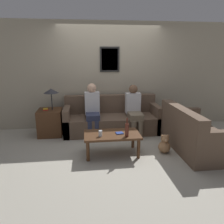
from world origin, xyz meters
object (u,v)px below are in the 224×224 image
Objects in this scene: couch_main at (112,119)px; wine_bottle at (127,130)px; coffee_table at (112,136)px; person_left at (92,108)px; teddy_bear at (164,145)px; drinking_glass at (100,133)px; person_right at (134,108)px; couch_side at (193,135)px.

couch_main is 6.65× the size of wine_bottle.
couch_main is 2.19× the size of coffee_table.
coffee_table is at bearing -74.50° from person_left.
teddy_bear is at bearing 7.86° from wine_bottle.
drinking_glass is 0.09× the size of person_right.
coffee_table is at bearing 176.02° from teddy_bear.
wine_bottle is 0.85m from teddy_bear.
couch_main is 1.27m from coffee_table.
coffee_table is at bearing -121.24° from person_right.
couch_main is 1.38× the size of couch_side.
wine_bottle is (0.25, -0.17, 0.18)m from coffee_table.
couch_main reaches higher than teddy_bear.
couch_main is 0.62m from person_right.
wine_bottle is 0.48m from drinking_glass.
person_left is (-0.56, 1.31, 0.10)m from wine_bottle.
drinking_glass is (-1.83, -0.11, 0.16)m from couch_side.
couch_side is 15.49× the size of drinking_glass.
wine_bottle is 1.42m from person_left.
wine_bottle is (-1.36, -0.18, 0.24)m from couch_side.
wine_bottle is 1.32m from person_right.
coffee_table is (-0.15, -1.26, 0.05)m from couch_main.
person_left is (-0.09, 1.24, 0.17)m from drinking_glass.
drinking_glass is at bearing -85.73° from person_left.
person_left reaches higher than couch_main.
drinking_glass is at bearing -126.48° from person_right.
couch_side is 1.44× the size of person_right.
person_left reaches higher than person_right.
person_right is (0.65, 1.08, 0.26)m from coffee_table.
drinking_glass is (-0.47, 0.07, -0.08)m from wine_bottle.
person_right is 1.28m from teddy_bear.
wine_bottle is (0.09, -1.44, 0.24)m from couch_main.
person_left is at bearing 105.50° from coffee_table.
teddy_bear is at bearing -73.24° from person_right.
person_left is at bearing 113.17° from wine_bottle.
wine_bottle is at bearing -35.34° from coffee_table.
person_left is 1.84m from teddy_bear.
coffee_table reaches higher than teddy_bear.
couch_main and couch_side have the same top height.
coffee_table is 1.02m from teddy_bear.
drinking_glass is (-0.22, -0.11, 0.11)m from coffee_table.
person_right is (-0.95, 1.07, 0.31)m from couch_side.
wine_bottle is 3.20× the size of drinking_glass.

